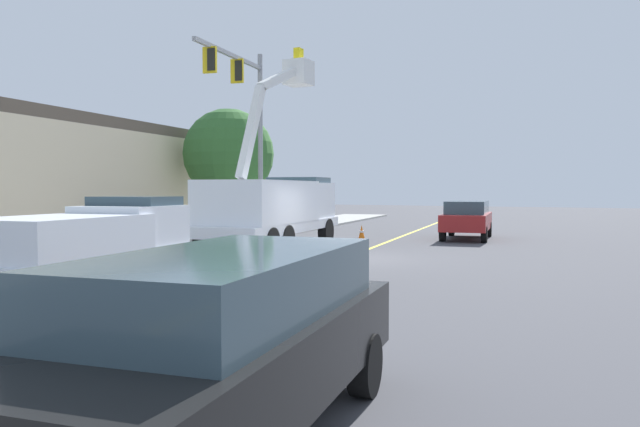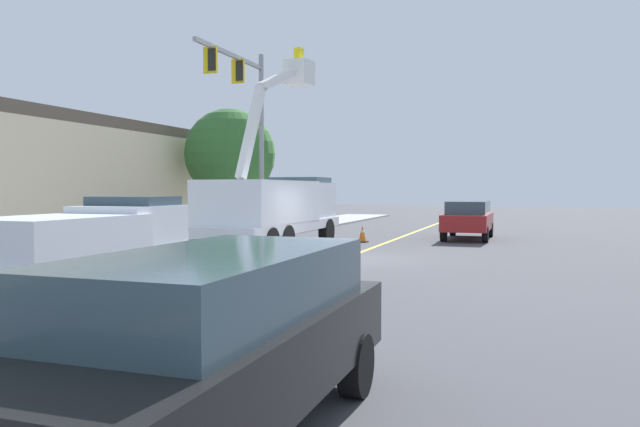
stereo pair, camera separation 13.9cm
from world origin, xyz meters
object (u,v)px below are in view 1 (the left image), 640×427
at_px(traffic_cone_mid_front, 362,234).
at_px(passing_minivan, 467,217).
at_px(traffic_signal_mast, 245,107).
at_px(utility_bucket_truck, 274,206).
at_px(traffic_cone_leading, 85,299).
at_px(trailing_sedan, 225,334).
at_px(service_pickup_truck, 94,242).

bearing_deg(traffic_cone_mid_front, passing_minivan, -44.93).
distance_m(passing_minivan, traffic_signal_mast, 10.91).
bearing_deg(utility_bucket_truck, passing_minivan, -32.78).
height_order(passing_minivan, traffic_cone_leading, passing_minivan).
distance_m(traffic_cone_leading, traffic_signal_mast, 17.14).
distance_m(trailing_sedan, traffic_signal_mast, 21.76).
bearing_deg(trailing_sedan, traffic_cone_mid_front, 18.45).
relative_size(service_pickup_truck, traffic_signal_mast, 0.70).
bearing_deg(passing_minivan, service_pickup_truck, 167.10).
height_order(utility_bucket_truck, trailing_sedan, utility_bucket_truck).
distance_m(trailing_sedan, traffic_cone_mid_front, 20.25).
relative_size(service_pickup_truck, traffic_cone_mid_front, 8.06).
height_order(service_pickup_truck, traffic_cone_leading, service_pickup_truck).
distance_m(trailing_sedan, traffic_cone_leading, 5.76).
bearing_deg(traffic_signal_mast, traffic_cone_mid_front, -75.81).
height_order(passing_minivan, trailing_sedan, same).
height_order(trailing_sedan, traffic_cone_leading, trailing_sedan).
bearing_deg(service_pickup_truck, passing_minivan, -12.90).
xyz_separation_m(traffic_cone_leading, traffic_signal_mast, (14.96, 6.44, 5.35)).
bearing_deg(traffic_signal_mast, utility_bucket_truck, -134.63).
relative_size(trailing_sedan, traffic_cone_mid_front, 6.93).
height_order(passing_minivan, traffic_signal_mast, traffic_signal_mast).
xyz_separation_m(service_pickup_truck, traffic_cone_leading, (-2.09, -1.97, -0.72)).
height_order(service_pickup_truck, traffic_cone_mid_front, service_pickup_truck).
relative_size(utility_bucket_truck, traffic_signal_mast, 1.01).
relative_size(traffic_cone_mid_front, traffic_signal_mast, 0.09).
bearing_deg(service_pickup_truck, utility_bucket_truck, 6.93).
bearing_deg(traffic_signal_mast, trailing_sedan, -147.75).
bearing_deg(traffic_cone_mid_front, utility_bucket_truck, 160.18).
height_order(utility_bucket_truck, traffic_cone_leading, utility_bucket_truck).
bearing_deg(traffic_cone_leading, traffic_cone_mid_front, 5.34).
distance_m(passing_minivan, trailing_sedan, 22.98).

